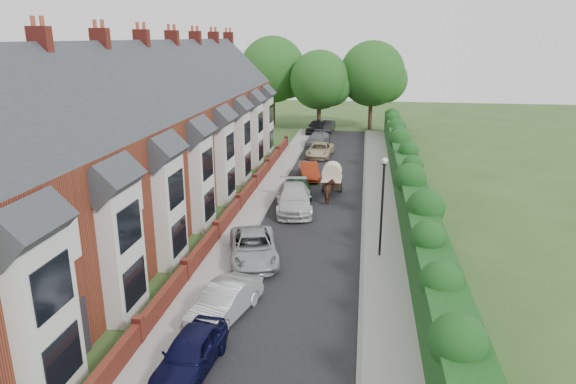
# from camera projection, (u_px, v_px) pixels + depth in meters

# --- Properties ---
(ground) EXTENTS (140.00, 140.00, 0.00)m
(ground) POSITION_uv_depth(u_px,v_px,m) (303.00, 290.00, 22.60)
(ground) COLOR #2D4C1E
(ground) RESTS_ON ground
(road) EXTENTS (6.00, 58.00, 0.02)m
(road) POSITION_uv_depth(u_px,v_px,m) (316.00, 209.00, 33.07)
(road) COLOR black
(road) RESTS_ON ground
(pavement_hedge_side) EXTENTS (2.20, 58.00, 0.12)m
(pavement_hedge_side) POSITION_uv_depth(u_px,v_px,m) (380.00, 212.00, 32.47)
(pavement_hedge_side) COLOR #9A9892
(pavement_hedge_side) RESTS_ON ground
(pavement_house_side) EXTENTS (1.70, 58.00, 0.12)m
(pavement_house_side) POSITION_uv_depth(u_px,v_px,m) (257.00, 206.00, 33.61)
(pavement_house_side) COLOR #9A9892
(pavement_house_side) RESTS_ON ground
(kerb_hedge_side) EXTENTS (0.18, 58.00, 0.13)m
(kerb_hedge_side) POSITION_uv_depth(u_px,v_px,m) (363.00, 211.00, 32.62)
(kerb_hedge_side) COLOR gray
(kerb_hedge_side) RESTS_ON ground
(kerb_house_side) EXTENTS (0.18, 58.00, 0.13)m
(kerb_house_side) POSITION_uv_depth(u_px,v_px,m) (269.00, 206.00, 33.49)
(kerb_house_side) COLOR gray
(kerb_house_side) RESTS_ON ground
(hedge) EXTENTS (2.10, 58.00, 2.85)m
(hedge) POSITION_uv_depth(u_px,v_px,m) (411.00, 189.00, 31.77)
(hedge) COLOR black
(hedge) RESTS_ON ground
(terrace_row) EXTENTS (9.05, 40.50, 11.50)m
(terrace_row) POSITION_uv_depth(u_px,v_px,m) (151.00, 139.00, 32.29)
(terrace_row) COLOR brown
(terrace_row) RESTS_ON ground
(garden_wall_row) EXTENTS (0.35, 40.35, 1.10)m
(garden_wall_row) POSITION_uv_depth(u_px,v_px,m) (239.00, 204.00, 32.68)
(garden_wall_row) COLOR maroon
(garden_wall_row) RESTS_ON ground
(lamppost) EXTENTS (0.32, 0.32, 5.16)m
(lamppost) POSITION_uv_depth(u_px,v_px,m) (383.00, 195.00, 24.94)
(lamppost) COLOR black
(lamppost) RESTS_ON ground
(tree_far_left) EXTENTS (7.14, 6.80, 9.29)m
(tree_far_left) POSITION_uv_depth(u_px,v_px,m) (322.00, 81.00, 59.23)
(tree_far_left) COLOR #332316
(tree_far_left) RESTS_ON ground
(tree_far_right) EXTENTS (7.98, 7.60, 10.31)m
(tree_far_right) POSITION_uv_depth(u_px,v_px,m) (375.00, 75.00, 60.09)
(tree_far_right) COLOR #332316
(tree_far_right) RESTS_ON ground
(tree_far_back) EXTENTS (8.40, 8.00, 10.82)m
(tree_far_back) POSITION_uv_depth(u_px,v_px,m) (276.00, 71.00, 62.65)
(tree_far_back) COLOR #332316
(tree_far_back) RESTS_ON ground
(car_navy) EXTENTS (1.88, 4.01, 1.33)m
(car_navy) POSITION_uv_depth(u_px,v_px,m) (190.00, 353.00, 16.96)
(car_navy) COLOR black
(car_navy) RESTS_ON ground
(car_silver_a) EXTENTS (2.45, 4.35, 1.36)m
(car_silver_a) POSITION_uv_depth(u_px,v_px,m) (225.00, 301.00, 20.21)
(car_silver_a) COLOR #A1A2A6
(car_silver_a) RESTS_ON ground
(car_silver_b) EXTENTS (3.50, 5.39, 1.38)m
(car_silver_b) POSITION_uv_depth(u_px,v_px,m) (253.00, 247.00, 25.37)
(car_silver_b) COLOR #9EA0A5
(car_silver_b) RESTS_ON ground
(car_white) EXTENTS (3.04, 5.74, 1.59)m
(car_white) POSITION_uv_depth(u_px,v_px,m) (294.00, 199.00, 32.66)
(car_white) COLOR silver
(car_white) RESTS_ON ground
(car_green) EXTENTS (2.33, 4.17, 1.34)m
(car_green) POSITION_uv_depth(u_px,v_px,m) (299.00, 187.00, 35.53)
(car_green) COLOR #11391A
(car_green) RESTS_ON ground
(car_red) EXTENTS (2.15, 4.07, 1.28)m
(car_red) POSITION_uv_depth(u_px,v_px,m) (309.00, 171.00, 40.01)
(car_red) COLOR maroon
(car_red) RESTS_ON ground
(car_beige) EXTENTS (2.45, 4.76, 1.28)m
(car_beige) POSITION_uv_depth(u_px,v_px,m) (320.00, 150.00, 47.34)
(car_beige) COLOR #C3B28D
(car_beige) RESTS_ON ground
(car_grey) EXTENTS (2.43, 4.80, 1.33)m
(car_grey) POSITION_uv_depth(u_px,v_px,m) (318.00, 139.00, 52.17)
(car_grey) COLOR slate
(car_grey) RESTS_ON ground
(car_black) EXTENTS (2.49, 4.91, 1.60)m
(car_black) POSITION_uv_depth(u_px,v_px,m) (317.00, 127.00, 58.70)
(car_black) COLOR black
(car_black) RESTS_ON ground
(horse) EXTENTS (0.85, 1.74, 1.44)m
(horse) POSITION_uv_depth(u_px,v_px,m) (330.00, 192.00, 34.33)
(horse) COLOR #4B291B
(horse) RESTS_ON ground
(horse_cart) EXTENTS (1.42, 3.15, 2.27)m
(horse_cart) POSITION_uv_depth(u_px,v_px,m) (332.00, 176.00, 35.91)
(horse_cart) COLOR black
(horse_cart) RESTS_ON ground
(car_extra_far) EXTENTS (1.77, 4.20, 1.35)m
(car_extra_far) POSITION_uv_depth(u_px,v_px,m) (327.00, 126.00, 59.61)
(car_extra_far) COLOR black
(car_extra_far) RESTS_ON ground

